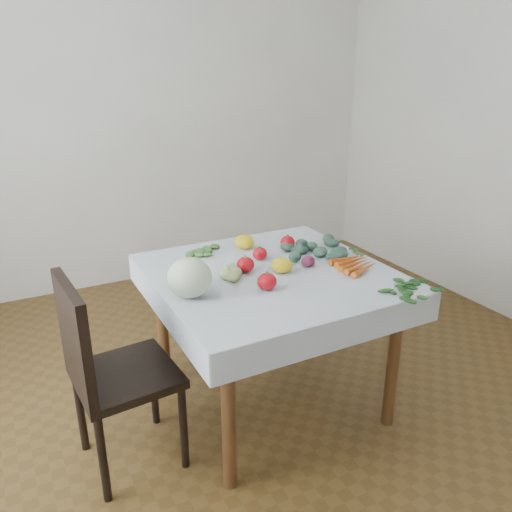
{
  "coord_description": "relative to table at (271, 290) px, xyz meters",
  "views": [
    {
      "loc": [
        -1.12,
        -1.98,
        1.7
      ],
      "look_at": [
        -0.04,
        0.08,
        0.82
      ],
      "focal_mm": 35.0,
      "sensor_mm": 36.0,
      "label": 1
    }
  ],
  "objects": [
    {
      "name": "tablecloth",
      "position": [
        0.0,
        0.0,
        0.1
      ],
      "size": [
        1.12,
        1.12,
        0.01
      ],
      "primitive_type": "cube",
      "color": "white",
      "rests_on": "table"
    },
    {
      "name": "tomato_c",
      "position": [
        -0.12,
        -0.18,
        0.14
      ],
      "size": [
        0.1,
        0.1,
        0.08
      ],
      "primitive_type": "ellipsoid",
      "rotation": [
        0.0,
        0.0,
        -0.12
      ],
      "color": "red",
      "rests_on": "tablecloth"
    },
    {
      "name": "tomato_d",
      "position": [
        0.03,
        0.17,
        0.14
      ],
      "size": [
        0.09,
        0.09,
        0.07
      ],
      "primitive_type": "ellipsoid",
      "rotation": [
        0.0,
        0.0,
        -0.18
      ],
      "color": "red",
      "rests_on": "tablecloth"
    },
    {
      "name": "tomato_b",
      "position": [
        0.25,
        0.25,
        0.14
      ],
      "size": [
        0.09,
        0.09,
        0.07
      ],
      "primitive_type": "ellipsoid",
      "rotation": [
        0.0,
        0.0,
        -0.11
      ],
      "color": "red",
      "rests_on": "tablecloth"
    },
    {
      "name": "table",
      "position": [
        0.0,
        0.0,
        0.0
      ],
      "size": [
        1.0,
        1.0,
        0.75
      ],
      "color": "brown",
      "rests_on": "ground"
    },
    {
      "name": "cabbage",
      "position": [
        -0.45,
        -0.08,
        0.19
      ],
      "size": [
        0.23,
        0.23,
        0.18
      ],
      "primitive_type": "ellipsoid",
      "rotation": [
        0.0,
        0.0,
        -0.18
      ],
      "color": "#E0F2CA",
      "rests_on": "tablecloth"
    },
    {
      "name": "kale_bunch",
      "position": [
        0.33,
        0.11,
        0.13
      ],
      "size": [
        0.3,
        0.29,
        0.05
      ],
      "color": "#3A5F4D",
      "rests_on": "tablecloth"
    },
    {
      "name": "ground",
      "position": [
        0.0,
        0.0,
        -0.65
      ],
      "size": [
        4.0,
        4.0,
        0.0
      ],
      "primitive_type": "plane",
      "color": "brown"
    },
    {
      "name": "tomatillo_cluster",
      "position": [
        -0.18,
        0.01,
        0.13
      ],
      "size": [
        0.17,
        0.11,
        0.05
      ],
      "color": "#B8D57A",
      "rests_on": "tablecloth"
    },
    {
      "name": "basil_bunch",
      "position": [
        0.45,
        -0.48,
        0.11
      ],
      "size": [
        0.25,
        0.22,
        0.01
      ],
      "color": "#184D18",
      "rests_on": "tablecloth"
    },
    {
      "name": "carrot_bunch",
      "position": [
        0.41,
        -0.14,
        0.12
      ],
      "size": [
        0.23,
        0.23,
        0.03
      ],
      "color": "#D15217",
      "rests_on": "tablecloth"
    },
    {
      "name": "chair",
      "position": [
        -0.85,
        -0.09,
        -0.13
      ],
      "size": [
        0.45,
        0.45,
        0.92
      ],
      "color": "black",
      "rests_on": "ground"
    },
    {
      "name": "heirloom_back",
      "position": [
        0.03,
        0.36,
        0.14
      ],
      "size": [
        0.12,
        0.12,
        0.08
      ],
      "primitive_type": "ellipsoid",
      "rotation": [
        0.0,
        0.0,
        0.06
      ],
      "color": "yellow",
      "rests_on": "tablecloth"
    },
    {
      "name": "tomato_a",
      "position": [
        -0.11,
        0.06,
        0.14
      ],
      "size": [
        0.1,
        0.1,
        0.08
      ],
      "primitive_type": "ellipsoid",
      "rotation": [
        0.0,
        0.0,
        -0.16
      ],
      "color": "red",
      "rests_on": "tablecloth"
    },
    {
      "name": "heirloom_front",
      "position": [
        0.04,
        -0.03,
        0.14
      ],
      "size": [
        0.11,
        0.11,
        0.07
      ],
      "primitive_type": "ellipsoid",
      "rotation": [
        0.0,
        0.0,
        0.07
      ],
      "color": "yellow",
      "rests_on": "tablecloth"
    },
    {
      "name": "onion_b",
      "position": [
        0.2,
        -0.03,
        0.13
      ],
      "size": [
        0.08,
        0.08,
        0.06
      ],
      "primitive_type": "ellipsoid",
      "rotation": [
        0.0,
        0.0,
        -0.2
      ],
      "color": "#4F1629",
      "rests_on": "tablecloth"
    },
    {
      "name": "back_wall",
      "position": [
        0.0,
        2.0,
        0.7
      ],
      "size": [
        4.0,
        0.04,
        2.7
      ],
      "primitive_type": "cube",
      "color": "white",
      "rests_on": "ground"
    },
    {
      "name": "onion_a",
      "position": [
        0.04,
        0.19,
        0.13
      ],
      "size": [
        0.09,
        0.09,
        0.06
      ],
      "primitive_type": "ellipsoid",
      "rotation": [
        0.0,
        0.0,
        0.38
      ],
      "color": "#4F1629",
      "rests_on": "tablecloth"
    },
    {
      "name": "dill_bunch",
      "position": [
        -0.19,
        0.4,
        0.11
      ],
      "size": [
        0.19,
        0.19,
        0.02
      ],
      "color": "#4C833C",
      "rests_on": "tablecloth"
    }
  ]
}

